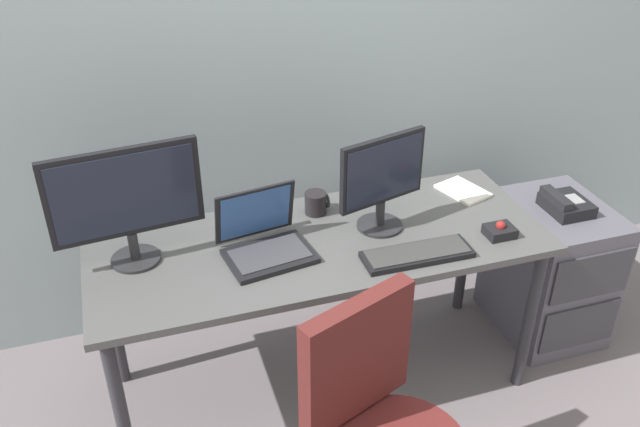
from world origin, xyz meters
The scene contains 12 objects.
ground_plane centered at (0.00, 0.00, 0.00)m, with size 8.00×8.00×0.00m, color slate.
back_wall centered at (0.00, 0.68, 1.40)m, with size 6.00×0.10×2.80m, color #98A9AD.
desk centered at (0.00, 0.00, 0.66)m, with size 1.75×0.67×0.74m.
file_cabinet centered at (1.13, 0.04, 0.32)m, with size 0.42×0.53×0.65m.
desk_phone centered at (1.12, 0.02, 0.68)m, with size 0.17×0.20×0.09m.
monitor_main centered at (-0.68, 0.08, 1.00)m, with size 0.53×0.18×0.45m.
monitor_side centered at (0.25, 0.02, 0.95)m, with size 0.37×0.18×0.39m.
keyboard centered at (0.31, -0.22, 0.75)m, with size 0.41×0.14×0.03m.
laptop centered at (-0.22, -0.01, 0.79)m, with size 0.35×0.31×0.24m.
trackball_mouse centered at (0.67, -0.18, 0.76)m, with size 0.11×0.09×0.07m.
coffee_mug centered at (0.05, 0.20, 0.78)m, with size 0.10×0.09×0.09m.
paper_notepad centered at (0.70, 0.17, 0.74)m, with size 0.15×0.21×0.01m, color white.
Camera 1 is at (-0.66, -2.05, 2.17)m, focal length 38.00 mm.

